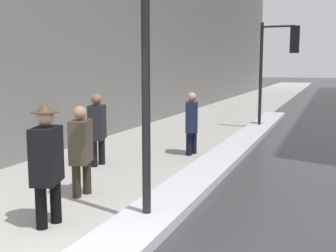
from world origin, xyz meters
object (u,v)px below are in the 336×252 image
at_px(pedestrian_trailing, 97,126).
at_px(pedestrian_nearside, 192,120).
at_px(lamp_post, 145,39).
at_px(traffic_light_near, 282,52).
at_px(pedestrian_with_shoulder_bag, 81,147).
at_px(pedestrian_in_fedora, 47,159).

bearing_deg(pedestrian_trailing, pedestrian_nearside, 122.47).
bearing_deg(lamp_post, pedestrian_nearside, 100.47).
bearing_deg(lamp_post, pedestrian_trailing, 131.47).
distance_m(traffic_light_near, pedestrian_with_shoulder_bag, 9.47).
bearing_deg(pedestrian_with_shoulder_bag, pedestrian_trailing, -173.90).
distance_m(pedestrian_with_shoulder_bag, pedestrian_trailing, 2.20).
bearing_deg(pedestrian_in_fedora, lamp_post, 99.09).
bearing_deg(pedestrian_trailing, lamp_post, 23.84).
relative_size(pedestrian_in_fedora, pedestrian_with_shoulder_bag, 1.12).
distance_m(lamp_post, traffic_light_near, 9.79).
xyz_separation_m(pedestrian_in_fedora, pedestrian_with_shoulder_bag, (-0.34, 1.36, -0.09)).
distance_m(traffic_light_near, pedestrian_nearside, 5.64).
xyz_separation_m(traffic_light_near, pedestrian_with_shoulder_bag, (-2.24, -9.02, -1.81)).
bearing_deg(lamp_post, pedestrian_with_shoulder_bag, 154.29).
xyz_separation_m(traffic_light_near, pedestrian_in_fedora, (-1.91, -10.38, -1.72)).
xyz_separation_m(lamp_post, pedestrian_nearside, (-0.86, 4.65, -1.71)).
height_order(pedestrian_in_fedora, pedestrian_nearside, pedestrian_in_fedora).
relative_size(pedestrian_with_shoulder_bag, pedestrian_nearside, 0.99).
relative_size(pedestrian_in_fedora, pedestrian_trailing, 1.08).
xyz_separation_m(lamp_post, traffic_light_near, (0.69, 9.77, 0.10)).
bearing_deg(pedestrian_in_fedora, pedestrian_nearside, 158.47).
bearing_deg(traffic_light_near, pedestrian_with_shoulder_bag, -104.13).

